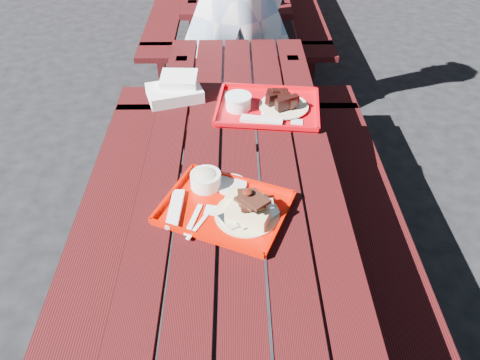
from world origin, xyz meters
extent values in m
plane|color=black|center=(0.00, 0.00, 0.00)|extent=(60.00, 60.00, 0.00)
cube|color=#3D0B0E|center=(-0.30, 0.00, 0.73)|extent=(0.14, 2.40, 0.04)
cube|color=#3D0B0E|center=(-0.15, 0.00, 0.73)|extent=(0.14, 2.40, 0.04)
cube|color=#3D0B0E|center=(0.00, 0.00, 0.73)|extent=(0.14, 2.40, 0.04)
cube|color=#3D0B0E|center=(0.15, 0.00, 0.73)|extent=(0.14, 2.40, 0.04)
cube|color=#3D0B0E|center=(0.30, 0.00, 0.73)|extent=(0.14, 2.40, 0.04)
cube|color=#3D0B0E|center=(-0.58, 0.00, 0.43)|extent=(0.25, 2.40, 0.04)
cube|color=#3D0B0E|center=(-0.58, 0.84, 0.21)|extent=(0.06, 0.06, 0.42)
cube|color=#3D0B0E|center=(0.58, 0.00, 0.43)|extent=(0.25, 2.40, 0.04)
cube|color=#3D0B0E|center=(0.58, 0.84, 0.21)|extent=(0.06, 0.06, 0.42)
cube|color=#3D0B0E|center=(-0.30, 0.96, 0.38)|extent=(0.06, 0.06, 0.75)
cube|color=#3D0B0E|center=(0.30, 0.96, 0.38)|extent=(0.06, 0.06, 0.75)
cube|color=#3D0B0E|center=(0.00, 0.96, 0.43)|extent=(1.40, 0.06, 0.04)
cube|color=#3D0B0E|center=(-0.58, 2.80, 0.43)|extent=(0.25, 2.40, 0.04)
cube|color=#3D0B0E|center=(-0.58, 1.96, 0.21)|extent=(0.06, 0.06, 0.42)
cube|color=#3D0B0E|center=(0.58, 2.80, 0.43)|extent=(0.25, 2.40, 0.04)
cube|color=#3D0B0E|center=(0.58, 1.96, 0.21)|extent=(0.06, 0.06, 0.42)
cube|color=#3D0B0E|center=(-0.30, 1.84, 0.38)|extent=(0.06, 0.06, 0.75)
cube|color=#3D0B0E|center=(0.30, 1.84, 0.38)|extent=(0.06, 0.06, 0.75)
cube|color=#3D0B0E|center=(0.00, 1.84, 0.43)|extent=(1.40, 0.06, 0.04)
cube|color=#CB0E00|center=(-0.05, -0.23, 0.76)|extent=(0.49, 0.44, 0.01)
cube|color=#CB0E00|center=(0.01, -0.09, 0.77)|extent=(0.37, 0.17, 0.02)
cube|color=#CB0E00|center=(-0.11, -0.37, 0.77)|extent=(0.37, 0.17, 0.02)
cube|color=#CB0E00|center=(0.13, -0.31, 0.77)|extent=(0.13, 0.29, 0.02)
cube|color=#CB0E00|center=(-0.24, -0.15, 0.77)|extent=(0.13, 0.29, 0.02)
cylinder|color=beige|center=(0.02, -0.26, 0.76)|extent=(0.22, 0.22, 0.01)
cube|color=beige|center=(0.02, -0.30, 0.79)|extent=(0.15, 0.11, 0.04)
cube|color=beige|center=(0.02, -0.23, 0.79)|extent=(0.15, 0.11, 0.04)
ellipsoid|color=#4C150B|center=(0.02, -0.26, 0.87)|extent=(0.03, 0.03, 0.01)
cylinder|color=silver|center=(-0.12, -0.11, 0.79)|extent=(0.11, 0.11, 0.05)
ellipsoid|color=beige|center=(-0.12, -0.11, 0.80)|extent=(0.09, 0.09, 0.04)
cylinder|color=silver|center=(-0.03, -0.11, 0.77)|extent=(0.11, 0.11, 0.01)
cube|color=white|center=(-0.22, -0.24, 0.77)|extent=(0.05, 0.19, 0.01)
cube|color=white|center=(-0.16, -0.28, 0.76)|extent=(0.05, 0.15, 0.01)
cube|color=white|center=(-0.13, -0.30, 0.76)|extent=(0.08, 0.14, 0.00)
cube|color=silver|center=(-0.10, -0.24, 0.76)|extent=(0.05, 0.05, 0.00)
cube|color=red|center=(0.13, 0.43, 0.76)|extent=(0.48, 0.39, 0.01)
cube|color=red|center=(0.15, 0.60, 0.77)|extent=(0.44, 0.06, 0.02)
cube|color=red|center=(0.11, 0.26, 0.77)|extent=(0.44, 0.06, 0.02)
cube|color=red|center=(0.35, 0.40, 0.77)|extent=(0.05, 0.34, 0.02)
cube|color=red|center=(-0.09, 0.45, 0.77)|extent=(0.05, 0.34, 0.02)
cube|color=silver|center=(0.18, 0.42, 0.77)|extent=(0.17, 0.17, 0.01)
cylinder|color=beige|center=(0.20, 0.42, 0.77)|extent=(0.22, 0.22, 0.01)
cylinder|color=white|center=(0.00, 0.42, 0.79)|extent=(0.11, 0.11, 0.06)
cylinder|color=white|center=(0.00, 0.42, 0.82)|extent=(0.12, 0.12, 0.01)
cube|color=silver|center=(0.10, 0.31, 0.77)|extent=(0.19, 0.08, 0.02)
cube|color=silver|center=(0.25, 0.30, 0.76)|extent=(0.05, 0.05, 0.00)
cube|color=white|center=(-0.29, 0.54, 0.78)|extent=(0.29, 0.24, 0.06)
cube|color=white|center=(-0.27, 0.57, 0.83)|extent=(0.17, 0.14, 0.04)
camera|label=1|loc=(-0.02, -1.39, 1.86)|focal=35.00mm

